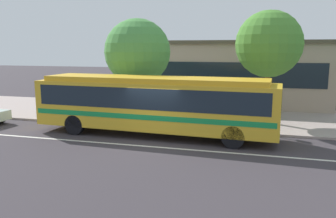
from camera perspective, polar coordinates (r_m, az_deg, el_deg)
ground_plane at (r=16.12m, az=-2.44°, el=-5.40°), size 120.00×120.00×0.00m
sidewalk_slab at (r=22.24m, az=2.75°, el=-0.97°), size 60.00×8.00×0.12m
lane_stripe_center at (r=15.39m, az=-3.37°, el=-6.14°), size 56.00×0.16×0.01m
transit_bus at (r=16.96m, az=-2.33°, el=1.19°), size 11.99×3.02×2.89m
pedestrian_waiting_near_sign at (r=18.53m, az=4.03°, el=0.18°), size 0.48×0.48×1.72m
bus_stop_sign at (r=18.21m, az=13.57°, el=1.60°), size 0.08×0.44×2.47m
street_tree_near_stop at (r=20.77m, az=-5.03°, el=9.29°), size 3.88×3.88×5.88m
street_tree_mid_block at (r=20.03m, az=16.25°, el=10.17°), size 3.64×3.64×6.20m
station_building at (r=27.77m, az=10.24°, el=5.96°), size 14.52×7.75×4.81m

